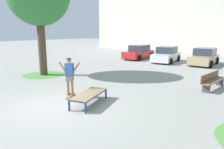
% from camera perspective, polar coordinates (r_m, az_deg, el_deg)
% --- Properties ---
extents(ground_plane, '(120.00, 120.00, 0.00)m').
position_cam_1_polar(ground_plane, '(8.51, -14.94, -8.61)').
color(ground_plane, '#999993').
extents(skate_box, '(1.28, 2.04, 0.46)m').
position_cam_1_polar(skate_box, '(8.40, -6.43, -5.56)').
color(skate_box, navy).
rests_on(skate_box, ground).
extents(skateboard, '(0.54, 0.80, 0.09)m').
position_cam_1_polar(skateboard, '(9.52, -11.48, -5.74)').
color(skateboard, '#9E754C').
rests_on(skateboard, ground).
extents(skater, '(0.93, 0.52, 1.69)m').
position_cam_1_polar(skater, '(9.28, -11.73, 0.13)').
color(skater, '#8E6647').
rests_on(skater, skateboard).
extents(grass_patch_near_left, '(2.78, 2.78, 0.01)m').
position_cam_1_polar(grass_patch_near_left, '(14.89, -18.40, -0.05)').
color(grass_patch_near_left, '#519342').
rests_on(grass_patch_near_left, ground).
extents(car_red, '(1.99, 4.24, 1.50)m').
position_cam_1_polar(car_red, '(22.65, 7.47, 6.10)').
color(car_red, red).
rests_on(car_red, ground).
extents(car_white, '(2.26, 4.36, 1.50)m').
position_cam_1_polar(car_white, '(20.78, 14.91, 5.29)').
color(car_white, silver).
rests_on(car_white, ground).
extents(car_tan, '(2.00, 4.24, 1.50)m').
position_cam_1_polar(car_tan, '(20.17, 24.31, 4.46)').
color(car_tan, tan).
rests_on(car_tan, ground).
extents(park_bench, '(0.71, 2.43, 0.83)m').
position_cam_1_polar(park_bench, '(11.82, 26.21, -1.45)').
color(park_bench, brown).
rests_on(park_bench, ground).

